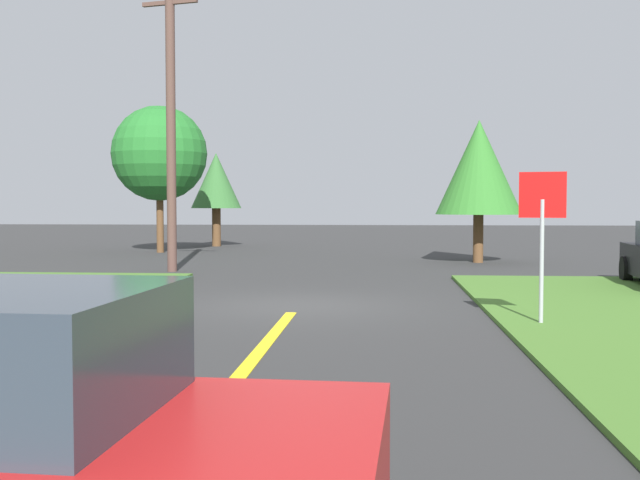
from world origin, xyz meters
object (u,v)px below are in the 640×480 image
(oak_tree_left, at_px, (216,182))
(pine_tree_center, at_px, (159,154))
(oak_tree_right, at_px, (479,168))
(stop_sign, at_px, (542,218))
(utility_pole_mid, at_px, (171,122))

(oak_tree_left, relative_size, pine_tree_center, 0.73)
(oak_tree_left, bearing_deg, pine_tree_center, -105.37)
(pine_tree_center, xyz_separation_m, oak_tree_right, (12.65, -4.58, -0.85))
(oak_tree_left, height_order, oak_tree_right, oak_tree_right)
(stop_sign, xyz_separation_m, oak_tree_right, (0.77, 14.09, 1.50))
(utility_pole_mid, distance_m, oak_tree_right, 10.65)
(utility_pole_mid, xyz_separation_m, oak_tree_right, (9.67, 4.32, -1.19))
(oak_tree_left, bearing_deg, utility_pole_mid, -83.23)
(stop_sign, bearing_deg, oak_tree_right, -79.83)
(stop_sign, xyz_separation_m, oak_tree_left, (-10.53, 23.56, 1.33))
(oak_tree_left, bearing_deg, oak_tree_right, -39.95)
(stop_sign, height_order, oak_tree_right, oak_tree_right)
(stop_sign, xyz_separation_m, utility_pole_mid, (-8.90, 9.77, 2.69))
(pine_tree_center, distance_m, oak_tree_right, 13.48)
(pine_tree_center, bearing_deg, utility_pole_mid, -71.50)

